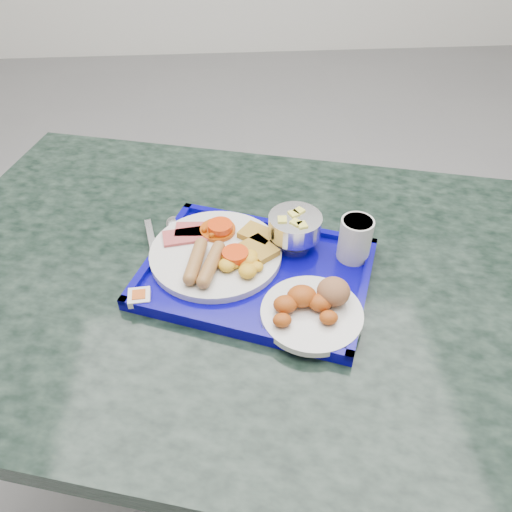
{
  "coord_description": "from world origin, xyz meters",
  "views": [
    {
      "loc": [
        -0.14,
        -1.18,
        1.49
      ],
      "look_at": [
        -0.09,
        -0.5,
        0.88
      ],
      "focal_mm": 35.0,
      "sensor_mm": 36.0,
      "label": 1
    }
  ],
  "objects": [
    {
      "name": "table",
      "position": [
        -0.1,
        -0.49,
        0.61
      ],
      "size": [
        1.51,
        1.2,
        0.82
      ],
      "rotation": [
        0.0,
        0.0,
        -0.27
      ],
      "color": "gray",
      "rests_on": "floor"
    },
    {
      "name": "spoon",
      "position": [
        -0.26,
        -0.37,
        0.84
      ],
      "size": [
        0.07,
        0.18,
        0.01
      ],
      "rotation": [
        0.0,
        0.0,
        0.3
      ],
      "color": "silver",
      "rests_on": "tray"
    },
    {
      "name": "bread_plate",
      "position": [
        0.0,
        -0.61,
        0.86
      ],
      "size": [
        0.18,
        0.18,
        0.06
      ],
      "rotation": [
        0.0,
        0.0,
        0.39
      ],
      "color": "silver",
      "rests_on": "tray"
    },
    {
      "name": "floor",
      "position": [
        0.0,
        0.0,
        0.0
      ],
      "size": [
        6.0,
        6.0,
        0.0
      ],
      "primitive_type": "plane",
      "color": "gray",
      "rests_on": "ground"
    },
    {
      "name": "fruit_bowl",
      "position": [
        -0.01,
        -0.43,
        0.88
      ],
      "size": [
        0.1,
        0.1,
        0.07
      ],
      "color": "silver",
      "rests_on": "tray"
    },
    {
      "name": "knife",
      "position": [
        -0.28,
        -0.42,
        0.84
      ],
      "size": [
        0.05,
        0.19,
        0.0
      ],
      "primitive_type": "cube",
      "rotation": [
        0.0,
        0.0,
        0.21
      ],
      "color": "silver",
      "rests_on": "tray"
    },
    {
      "name": "tray",
      "position": [
        -0.09,
        -0.5,
        0.83
      ],
      "size": [
        0.5,
        0.43,
        0.02
      ],
      "rotation": [
        0.0,
        0.0,
        -0.37
      ],
      "color": "#070286",
      "rests_on": "table"
    },
    {
      "name": "juice_cup",
      "position": [
        0.1,
        -0.47,
        0.88
      ],
      "size": [
        0.06,
        0.06,
        0.09
      ],
      "color": "silver",
      "rests_on": "tray"
    },
    {
      "name": "jam_packet",
      "position": [
        -0.3,
        -0.56,
        0.84
      ],
      "size": [
        0.04,
        0.04,
        0.02
      ],
      "rotation": [
        0.0,
        0.0,
        0.07
      ],
      "color": "silver",
      "rests_on": "tray"
    },
    {
      "name": "main_plate",
      "position": [
        -0.15,
        -0.45,
        0.85
      ],
      "size": [
        0.26,
        0.26,
        0.04
      ],
      "rotation": [
        0.0,
        0.0,
        -0.35
      ],
      "color": "silver",
      "rests_on": "tray"
    }
  ]
}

